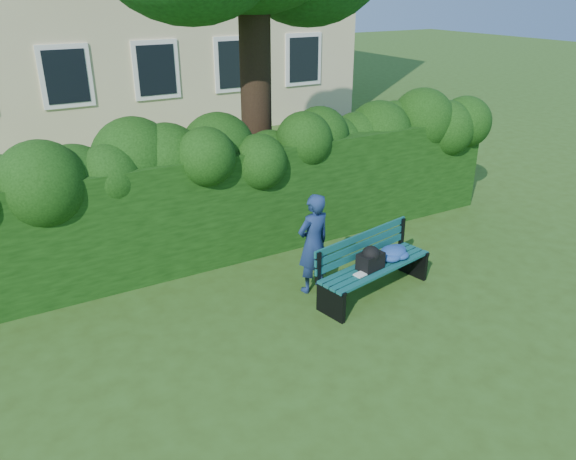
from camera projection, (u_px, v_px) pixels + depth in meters
ground at (309, 306)px, 7.93m from camera, size 80.00×80.00×0.00m
hedge at (240, 199)px, 9.31m from camera, size 10.00×1.00×1.80m
park_bench at (377, 261)px, 8.12m from camera, size 1.97×0.91×0.89m
man_reading at (313, 243)px, 8.07m from camera, size 0.59×0.43×1.51m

